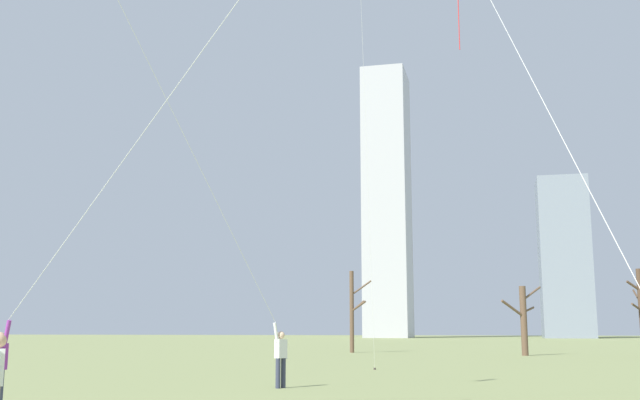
{
  "coord_description": "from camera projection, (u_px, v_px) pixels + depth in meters",
  "views": [
    {
      "loc": [
        4.34,
        -11.97,
        1.68
      ],
      "look_at": [
        0.0,
        6.0,
        4.88
      ],
      "focal_mm": 41.94,
      "sensor_mm": 36.0,
      "label": 1
    }
  ],
  "objects": [
    {
      "name": "kite_flyer_midfield_right_yellow",
      "position": [
        98.0,
        223.0,
        14.81
      ],
      "size": [
        15.18,
        4.23,
        17.67
      ],
      "color": "#33384C",
      "rests_on": "ground"
    },
    {
      "name": "bare_tree_far_right_edge",
      "position": [
        353.0,
        310.0,
        54.56
      ],
      "size": [
        1.56,
        1.37,
        5.91
      ],
      "color": "brown",
      "rests_on": "ground"
    },
    {
      "name": "bare_tree_left_of_center",
      "position": [
        523.0,
        319.0,
        48.38
      ],
      "size": [
        2.64,
        2.4,
        4.49
      ],
      "color": "brown",
      "rests_on": "ground"
    },
    {
      "name": "kite_flyer_midfield_left_red",
      "position": [
        594.0,
        239.0,
        10.51
      ],
      "size": [
        2.6,
        7.5,
        10.95
      ],
      "color": "black",
      "rests_on": "ground"
    },
    {
      "name": "kite_flyer_foreground_right_blue",
      "position": [
        221.0,
        229.0,
        20.1
      ],
      "size": [
        5.14,
        12.75,
        17.71
      ],
      "color": "#33384C",
      "rests_on": "ground"
    },
    {
      "name": "skyline_short_annex",
      "position": [
        387.0,
        202.0,
        153.12
      ],
      "size": [
        8.81,
        11.63,
        54.85
      ],
      "color": "#B2B2B7",
      "rests_on": "ground"
    },
    {
      "name": "skyline_slender_spire",
      "position": [
        564.0,
        258.0,
        144.68
      ],
      "size": [
        9.33,
        11.44,
        30.71
      ],
      "color": "gray",
      "rests_on": "ground"
    }
  ]
}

